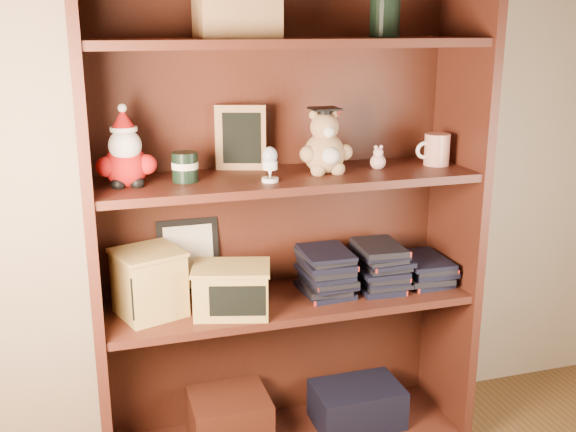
% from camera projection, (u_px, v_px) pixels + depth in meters
% --- Properties ---
extents(bookcase, '(1.20, 0.35, 1.60)m').
position_uv_depth(bookcase, '(283.00, 224.00, 2.13)').
color(bookcase, '#461E14').
rests_on(bookcase, ground).
extents(shelf_lower, '(1.14, 0.33, 0.02)m').
position_uv_depth(shelf_lower, '(288.00, 301.00, 2.15)').
color(shelf_lower, '#461E14').
rests_on(shelf_lower, ground).
extents(shelf_upper, '(1.14, 0.33, 0.02)m').
position_uv_depth(shelf_upper, '(288.00, 179.00, 2.04)').
color(shelf_upper, '#461E14').
rests_on(shelf_upper, ground).
extents(santa_plush, '(0.17, 0.12, 0.24)m').
position_uv_depth(santa_plush, '(125.00, 156.00, 1.87)').
color(santa_plush, '#A50F0F').
rests_on(santa_plush, shelf_upper).
extents(teachers_tin, '(0.08, 0.08, 0.09)m').
position_uv_depth(teachers_tin, '(185.00, 167.00, 1.93)').
color(teachers_tin, black).
rests_on(teachers_tin, shelf_upper).
extents(chalkboard_plaque, '(0.16, 0.11, 0.20)m').
position_uv_depth(chalkboard_plaque, '(241.00, 139.00, 2.08)').
color(chalkboard_plaque, '#9E7547').
rests_on(chalkboard_plaque, shelf_upper).
extents(egg_cup, '(0.05, 0.05, 0.10)m').
position_uv_depth(egg_cup, '(270.00, 163.00, 1.93)').
color(egg_cup, white).
rests_on(egg_cup, shelf_upper).
extents(grad_teddy_bear, '(0.17, 0.14, 0.20)m').
position_uv_depth(grad_teddy_bear, '(325.00, 148.00, 2.04)').
color(grad_teddy_bear, tan).
rests_on(grad_teddy_bear, shelf_upper).
extents(pink_figurine, '(0.05, 0.05, 0.08)m').
position_uv_depth(pink_figurine, '(378.00, 160.00, 2.11)').
color(pink_figurine, '#D1A5A1').
rests_on(pink_figurine, shelf_upper).
extents(teacher_mug, '(0.11, 0.08, 0.10)m').
position_uv_depth(teacher_mug, '(436.00, 150.00, 2.16)').
color(teacher_mug, silver).
rests_on(teacher_mug, shelf_upper).
extents(certificate_frame, '(0.19, 0.05, 0.24)m').
position_uv_depth(certificate_frame, '(189.00, 256.00, 2.16)').
color(certificate_frame, black).
rests_on(certificate_frame, shelf_lower).
extents(treats_box, '(0.23, 0.23, 0.20)m').
position_uv_depth(treats_box, '(149.00, 282.00, 1.99)').
color(treats_box, tan).
rests_on(treats_box, shelf_lower).
extents(pencils_box, '(0.26, 0.22, 0.15)m').
position_uv_depth(pencils_box, '(232.00, 289.00, 2.01)').
color(pencils_box, tan).
rests_on(pencils_box, shelf_lower).
extents(book_stack_left, '(0.14, 0.20, 0.14)m').
position_uv_depth(book_stack_left, '(325.00, 272.00, 2.16)').
color(book_stack_left, black).
rests_on(book_stack_left, shelf_lower).
extents(book_stack_mid, '(0.14, 0.20, 0.16)m').
position_uv_depth(book_stack_mid, '(379.00, 264.00, 2.21)').
color(book_stack_mid, black).
rests_on(book_stack_mid, shelf_lower).
extents(book_stack_right, '(0.14, 0.20, 0.08)m').
position_uv_depth(book_stack_right, '(423.00, 270.00, 2.27)').
color(book_stack_right, black).
rests_on(book_stack_right, shelf_lower).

